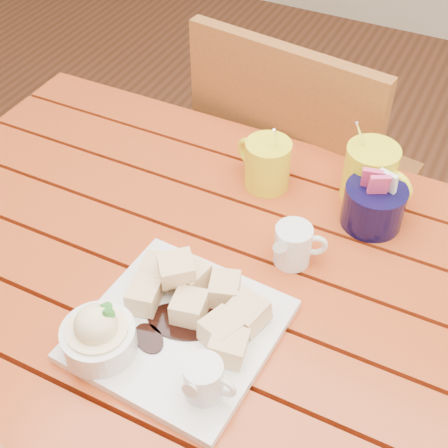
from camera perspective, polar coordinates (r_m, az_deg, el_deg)
The scene contains 7 objects.
table at distance 1.12m, azimuth -1.53°, elevation -7.69°, with size 1.20×0.79×0.75m.
dessert_plate at distance 0.93m, azimuth -5.65°, elevation -9.27°, with size 0.29×0.29×0.11m.
coffee_mug_left at distance 1.16m, azimuth 3.91°, elevation 5.60°, with size 0.12×0.09×0.14m.
coffee_mug_right at distance 1.16m, azimuth 13.30°, elevation 4.58°, with size 0.13×0.10×0.16m.
cream_pitcher at distance 1.02m, azimuth 6.40°, elevation -1.90°, with size 0.09×0.08×0.07m.
sugar_caddy at distance 1.11m, azimuth 13.53°, elevation 1.72°, with size 0.11×0.11×0.12m.
chair_far at distance 1.56m, azimuth 6.80°, elevation 3.99°, with size 0.50×0.50×0.94m.
Camera 1 is at (0.34, -0.60, 1.52)m, focal length 50.00 mm.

